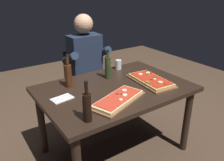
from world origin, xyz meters
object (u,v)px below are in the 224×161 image
pizza_rectangular_left (151,80)px  wine_bottle_dark (108,67)px  tumbler_near_camera (118,65)px  diner_chair (83,80)px  dining_table (115,96)px  oil_bottle_amber (87,106)px  pizza_rectangular_front (118,99)px  vinegar_bottle_green (68,75)px  seated_diner (87,64)px

pizza_rectangular_left → wine_bottle_dark: (-0.29, 0.33, 0.10)m
tumbler_near_camera → diner_chair: diner_chair is taller
dining_table → oil_bottle_amber: 0.65m
wine_bottle_dark → dining_table: bearing=-106.6°
wine_bottle_dark → pizza_rectangular_front: bearing=-113.8°
diner_chair → vinegar_bottle_green: bearing=-127.2°
dining_table → pizza_rectangular_left: 0.39m
pizza_rectangular_left → seated_diner: bearing=107.1°
oil_bottle_amber → diner_chair: oil_bottle_amber is taller
dining_table → oil_bottle_amber: size_ratio=4.51×
tumbler_near_camera → wine_bottle_dark: bearing=-147.5°
wine_bottle_dark → vinegar_bottle_green: 0.42m
oil_bottle_amber → pizza_rectangular_front: bearing=17.3°
dining_table → wine_bottle_dark: bearing=73.4°
pizza_rectangular_left → vinegar_bottle_green: (-0.72, 0.36, 0.10)m
pizza_rectangular_left → diner_chair: bearing=105.0°
dining_table → oil_bottle_amber: bearing=-143.8°
pizza_rectangular_left → oil_bottle_amber: (-0.85, -0.26, 0.10)m
dining_table → vinegar_bottle_green: bearing=144.6°
tumbler_near_camera → oil_bottle_amber: bearing=-137.4°
diner_chair → seated_diner: (-0.00, -0.12, 0.26)m
pizza_rectangular_left → seated_diner: seated_diner is taller
dining_table → diner_chair: size_ratio=1.61×
oil_bottle_amber → tumbler_near_camera: oil_bottle_amber is taller
oil_bottle_amber → seated_diner: bearing=61.5°
oil_bottle_amber → tumbler_near_camera: (0.81, 0.75, -0.07)m
oil_bottle_amber → seated_diner: 1.25m
dining_table → pizza_rectangular_left: bearing=-16.2°
vinegar_bottle_green → diner_chair: bearing=52.8°
pizza_rectangular_left → wine_bottle_dark: bearing=131.6°
pizza_rectangular_front → pizza_rectangular_left: 0.53m
wine_bottle_dark → tumbler_near_camera: wine_bottle_dark is taller
oil_bottle_amber → seated_diner: size_ratio=0.23×
vinegar_bottle_green → diner_chair: (0.46, 0.60, -0.37)m
vinegar_bottle_green → diner_chair: 0.84m
seated_diner → vinegar_bottle_green: bearing=-133.4°
pizza_rectangular_front → seated_diner: 1.02m
seated_diner → wine_bottle_dark: bearing=-93.9°
oil_bottle_amber → diner_chair: 1.41m
pizza_rectangular_left → oil_bottle_amber: 0.90m
pizza_rectangular_front → diner_chair: (0.25, 1.11, -0.27)m
dining_table → diner_chair: diner_chair is taller
dining_table → wine_bottle_dark: size_ratio=4.65×
dining_table → seated_diner: (0.10, 0.74, 0.10)m
dining_table → seated_diner: size_ratio=1.05×
dining_table → oil_bottle_amber: (-0.49, -0.36, 0.21)m
vinegar_bottle_green → seated_diner: seated_diner is taller
vinegar_bottle_green → wine_bottle_dark: bearing=-3.5°
diner_chair → wine_bottle_dark: bearing=-93.2°
pizza_rectangular_front → diner_chair: diner_chair is taller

